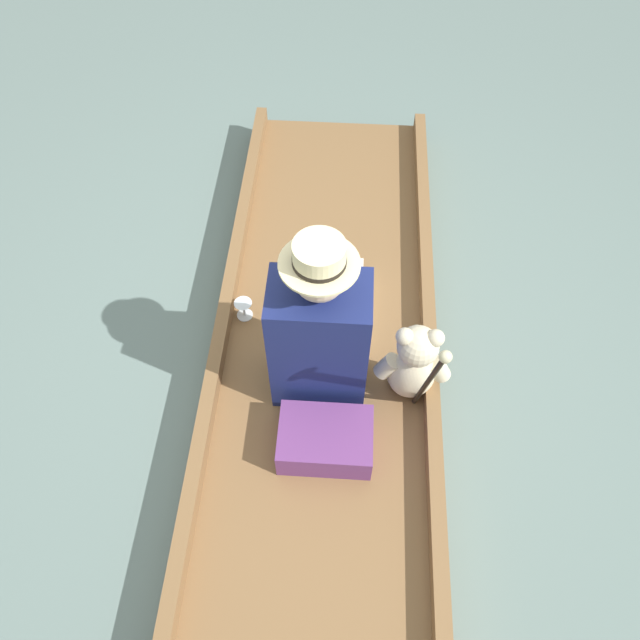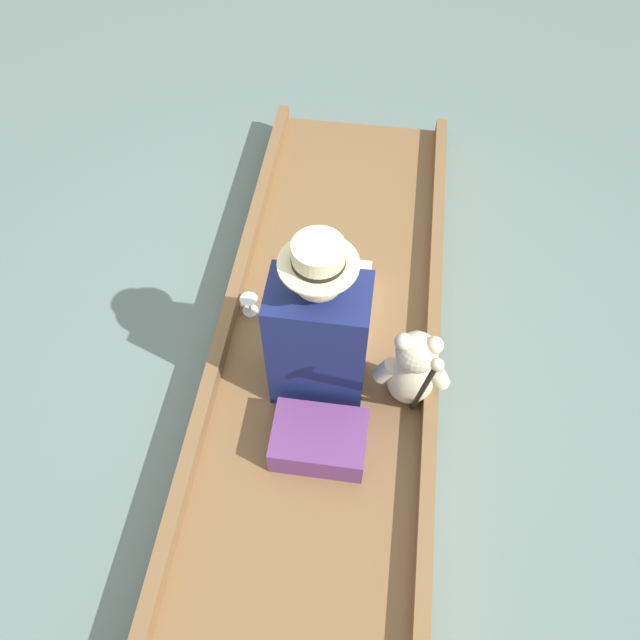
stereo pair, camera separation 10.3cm
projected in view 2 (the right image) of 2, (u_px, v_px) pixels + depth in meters
name	position (u px, v px, depth m)	size (l,w,h in m)	color
ground_plane	(326.00, 363.00, 2.96)	(16.00, 16.00, 0.00)	slate
punt_boat	(326.00, 356.00, 2.91)	(1.01, 3.31, 0.20)	brown
seat_cushion	(319.00, 440.00, 2.53)	(0.38, 0.27, 0.15)	#6B3875
seated_person	(321.00, 326.00, 2.55)	(0.39, 0.78, 0.90)	white
teddy_bear	(412.00, 370.00, 2.56)	(0.32, 0.19, 0.46)	beige
wine_glass	(249.00, 302.00, 2.94)	(0.08, 0.08, 0.10)	silver
walking_cane	(425.00, 385.00, 2.24)	(0.04, 0.27, 0.78)	black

